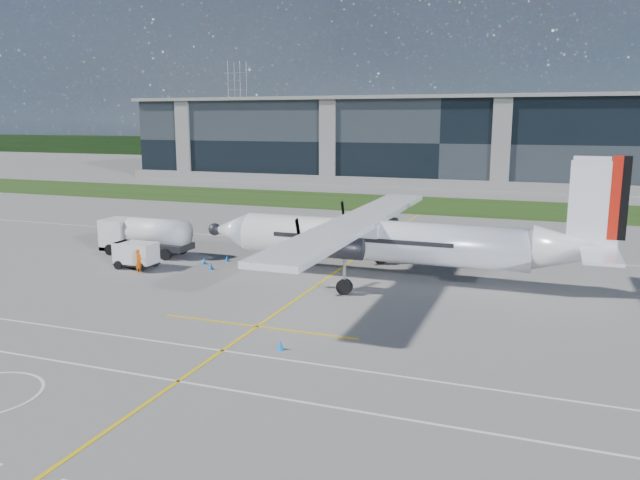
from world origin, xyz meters
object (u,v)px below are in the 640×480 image
Objects in this scene: turboprop_aircraft at (395,217)px; safety_cone_portwing at (280,345)px; pylon_west at (238,109)px; safety_cone_fwd at (204,261)px; baggage_tug at (136,255)px; safety_cone_nose_stbd at (227,258)px; ground_crew_person at (139,260)px; safety_cone_nose_port at (211,266)px; fuel_tanker_truck at (140,236)px.

turboprop_aircraft reaches higher than safety_cone_portwing.
safety_cone_portwing is (85.69, -158.81, -14.75)m from pylon_west.
pylon_west is 60.00× the size of safety_cone_fwd.
safety_cone_fwd is (72.11, -143.50, -14.75)m from pylon_west.
safety_cone_nose_stbd is (5.55, 4.58, -0.77)m from baggage_tug.
safety_cone_portwing and safety_cone_nose_stbd have the same top height.
ground_crew_person reaches higher than safety_cone_fwd.
safety_cone_fwd is (-13.57, 15.31, 0.00)m from safety_cone_portwing.
safety_cone_nose_port is at bearing -62.30° from ground_crew_person.
turboprop_aircraft is at bearing 82.33° from safety_cone_portwing.
baggage_tug is 6.80× the size of safety_cone_portwing.
baggage_tug is (-19.95, -3.25, -3.63)m from turboprop_aircraft.
safety_cone_nose_port is at bearing -17.82° from fuel_tanker_truck.
turboprop_aircraft is 3.61× the size of fuel_tanker_truck.
ground_crew_person reaches higher than safety_cone_portwing.
fuel_tanker_truck is 26.54m from safety_cone_portwing.
baggage_tug is at bearing 37.74° from ground_crew_person.
turboprop_aircraft reaches higher than baggage_tug.
ground_crew_person reaches higher than safety_cone_nose_port.
safety_cone_portwing is 1.00× the size of safety_cone_nose_stbd.
safety_cone_portwing is 18.44m from safety_cone_nose_port.
turboprop_aircraft reaches higher than safety_cone_fwd.
safety_cone_portwing and safety_cone_fwd have the same top height.
ground_crew_person is 4.17× the size of safety_cone_nose_port.
safety_cone_fwd is at bearing -10.82° from fuel_tanker_truck.
safety_cone_fwd is at bearing -63.32° from pylon_west.
safety_cone_portwing is (16.66, -11.01, -0.79)m from ground_crew_person.
turboprop_aircraft is 22.94m from fuel_tanker_truck.
safety_cone_portwing is at bearing -49.02° from safety_cone_nose_port.
fuel_tanker_truck is 5.19m from baggage_tug.
ground_crew_person is at bearing -147.47° from safety_cone_nose_port.
safety_cone_fwd is at bearing 136.73° from safety_cone_nose_port.
ground_crew_person is (-18.75, -4.54, -3.60)m from turboprop_aircraft.
ground_crew_person is at bearing -166.38° from turboprop_aircraft.
fuel_tanker_truck is at bearing 162.18° from safety_cone_nose_port.
safety_cone_nose_stbd is (1.27, 1.57, 0.00)m from safety_cone_fwd.
turboprop_aircraft is 15.12m from safety_cone_nose_stbd.
pylon_west is 60.00× the size of safety_cone_nose_port.
safety_cone_nose_port is (-12.09, 13.92, 0.00)m from safety_cone_portwing.
safety_cone_nose_port is at bearing -43.27° from safety_cone_fwd.
baggage_tug is at bearing 145.42° from safety_cone_portwing.
baggage_tug is 7.23m from safety_cone_nose_stbd.
ground_crew_person is 5.36m from safety_cone_fwd.
ground_crew_person is (3.96, -5.65, -0.57)m from fuel_tanker_truck.
pylon_west is at bearing 117.34° from safety_cone_nose_stbd.
turboprop_aircraft is 14.94m from safety_cone_nose_port.
turboprop_aircraft is 16.27m from safety_cone_fwd.
baggage_tug is 1.63× the size of ground_crew_person.
safety_cone_portwing is 20.89m from safety_cone_nose_stbd.
pylon_west is at bearing 116.93° from safety_cone_nose_port.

